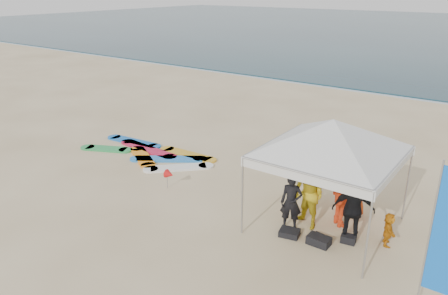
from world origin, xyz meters
name	(u,v)px	position (x,y,z in m)	size (l,w,h in m)	color
ground	(152,206)	(0.00, 0.00, 0.00)	(120.00, 120.00, 0.00)	beige
shoreline_foam	(363,91)	(0.00, 18.20, 0.00)	(160.00, 1.20, 0.01)	silver
person_black_a	(291,202)	(3.87, 1.24, 0.78)	(0.57, 0.37, 1.55)	black
person_yellow	(308,194)	(4.17, 1.61, 0.95)	(0.92, 0.72, 1.89)	gold
person_orange_a	(344,193)	(4.91, 2.23, 0.95)	(1.23, 0.71, 1.90)	red
person_black_b	(353,209)	(5.39, 1.62, 0.88)	(1.03, 0.43, 1.77)	black
person_orange_b	(354,182)	(4.90, 2.97, 0.98)	(0.96, 0.62, 1.96)	#C53D11
person_seated	(388,229)	(6.20, 1.96, 0.44)	(0.81, 0.26, 0.88)	orange
canopy_tent	(334,120)	(4.56, 1.91, 2.98)	(4.54, 4.54, 3.42)	#A5A5A8
feather_flag	(446,235)	(7.66, -0.31, 1.96)	(0.56, 0.04, 3.33)	#A5A5A8
marker_pennant	(170,175)	(-0.34, 1.16, 0.49)	(0.28, 0.28, 0.64)	#A5A5A8
gear_pile	(316,238)	(4.70, 1.06, 0.10)	(1.84, 0.98, 0.22)	black
surfboard_spread	(153,154)	(-2.90, 2.99, 0.04)	(5.27, 2.35, 0.07)	#C6173F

